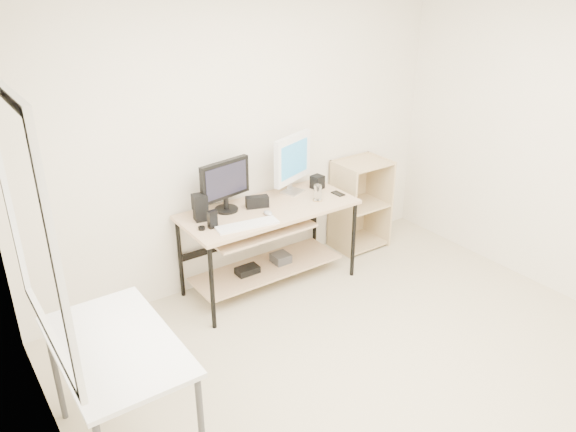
# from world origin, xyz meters

# --- Properties ---
(room) EXTENTS (4.01, 4.01, 2.62)m
(room) POSITION_xyz_m (-0.14, 0.04, 1.32)
(room) COLOR beige
(room) RESTS_ON ground
(desk) EXTENTS (1.50, 0.65, 0.75)m
(desk) POSITION_xyz_m (-0.03, 1.66, 0.54)
(desk) COLOR tan
(desk) RESTS_ON ground
(side_table) EXTENTS (0.60, 1.00, 0.75)m
(side_table) POSITION_xyz_m (-1.68, 0.60, 0.67)
(side_table) COLOR white
(side_table) RESTS_ON ground
(shelf_unit) EXTENTS (0.50, 0.40, 0.90)m
(shelf_unit) POSITION_xyz_m (1.15, 1.82, 0.45)
(shelf_unit) COLOR tan
(shelf_unit) RESTS_ON ground
(black_monitor) EXTENTS (0.47, 0.20, 0.43)m
(black_monitor) POSITION_xyz_m (-0.32, 1.81, 1.00)
(black_monitor) COLOR black
(black_monitor) RESTS_ON desk
(white_imac) EXTENTS (0.48, 0.22, 0.53)m
(white_imac) POSITION_xyz_m (0.36, 1.82, 1.05)
(white_imac) COLOR silver
(white_imac) RESTS_ON desk
(keyboard) EXTENTS (0.51, 0.21, 0.02)m
(keyboard) POSITION_xyz_m (-0.33, 1.45, 0.76)
(keyboard) COLOR white
(keyboard) RESTS_ON desk
(mouse) EXTENTS (0.06, 0.10, 0.03)m
(mouse) POSITION_xyz_m (-0.08, 1.54, 0.77)
(mouse) COLOR #B6B6BB
(mouse) RESTS_ON desk
(center_speaker) EXTENTS (0.21, 0.14, 0.09)m
(center_speaker) POSITION_xyz_m (-0.07, 1.72, 0.80)
(center_speaker) COLOR black
(center_speaker) RESTS_ON desk
(speaker_left) EXTENTS (0.12, 0.12, 0.22)m
(speaker_left) POSITION_xyz_m (-0.58, 1.76, 0.86)
(speaker_left) COLOR black
(speaker_left) RESTS_ON desk
(speaker_right) EXTENTS (0.11, 0.11, 0.12)m
(speaker_right) POSITION_xyz_m (0.60, 1.78, 0.81)
(speaker_right) COLOR black
(speaker_right) RESTS_ON desk
(audio_controller) EXTENTS (0.08, 0.05, 0.14)m
(audio_controller) POSITION_xyz_m (-0.57, 1.58, 0.82)
(audio_controller) COLOR black
(audio_controller) RESTS_ON desk
(volume_puck) EXTENTS (0.06, 0.06, 0.02)m
(volume_puck) POSITION_xyz_m (-0.65, 1.60, 0.76)
(volume_puck) COLOR black
(volume_puck) RESTS_ON desk
(smartphone) EXTENTS (0.07, 0.13, 0.01)m
(smartphone) POSITION_xyz_m (0.67, 1.56, 0.75)
(smartphone) COLOR black
(smartphone) RESTS_ON desk
(coaster) EXTENTS (0.09, 0.09, 0.01)m
(coaster) POSITION_xyz_m (0.43, 1.55, 0.75)
(coaster) COLOR #997545
(coaster) RESTS_ON desk
(drinking_glass) EXTENTS (0.07, 0.07, 0.13)m
(drinking_glass) POSITION_xyz_m (0.43, 1.55, 0.82)
(drinking_glass) COLOR white
(drinking_glass) RESTS_ON coaster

